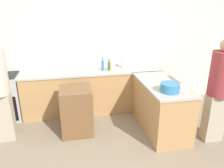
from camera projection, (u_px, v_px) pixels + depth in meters
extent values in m
plane|color=gray|center=(109.00, 166.00, 3.22)|extent=(14.00, 14.00, 0.00)
cube|color=silver|center=(90.00, 48.00, 4.78)|extent=(8.00, 0.06, 2.70)
cube|color=tan|center=(93.00, 92.00, 4.79)|extent=(2.93, 0.59, 0.88)
cube|color=#ADA89E|center=(92.00, 72.00, 4.63)|extent=(2.96, 0.62, 0.04)
cube|color=tan|center=(160.00, 107.00, 4.07)|extent=(0.66, 1.42, 0.88)
cube|color=#ADA89E|center=(162.00, 84.00, 3.91)|extent=(0.69, 1.45, 0.04)
cube|color=#ADADB2|center=(6.00, 97.00, 4.45)|extent=(0.59, 0.59, 0.92)
cube|color=black|center=(4.00, 110.00, 4.22)|extent=(0.49, 0.01, 0.52)
cube|color=black|center=(2.00, 76.00, 4.29)|extent=(0.54, 0.55, 0.01)
cube|color=brown|center=(76.00, 111.00, 3.96)|extent=(0.55, 0.58, 0.86)
cylinder|color=teal|center=(170.00, 88.00, 3.48)|extent=(0.31, 0.31, 0.14)
cylinder|color=silver|center=(123.00, 64.00, 4.80)|extent=(0.08, 0.08, 0.18)
cylinder|color=silver|center=(123.00, 58.00, 4.76)|extent=(0.04, 0.04, 0.07)
cylinder|color=#386BB7|center=(103.00, 66.00, 4.62)|extent=(0.06, 0.06, 0.20)
cylinder|color=#386BB7|center=(103.00, 59.00, 4.57)|extent=(0.03, 0.03, 0.08)
cylinder|color=#475B1E|center=(109.00, 66.00, 4.62)|extent=(0.06, 0.06, 0.18)
cylinder|color=#475B1E|center=(109.00, 60.00, 4.58)|extent=(0.03, 0.03, 0.07)
cube|color=#ADA38E|center=(3.00, 117.00, 3.72)|extent=(0.33, 0.20, 0.86)
cube|color=#ADA38E|center=(214.00, 117.00, 3.73)|extent=(0.33, 0.20, 0.85)
cylinder|color=#993338|center=(222.00, 74.00, 3.46)|extent=(0.37, 0.37, 0.72)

